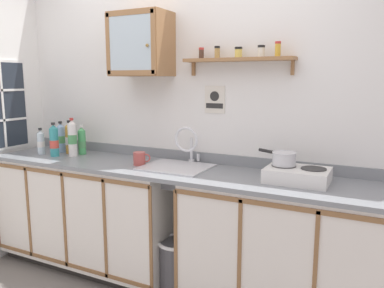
{
  "coord_description": "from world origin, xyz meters",
  "views": [
    {
      "loc": [
        1.42,
        -2.14,
        1.61
      ],
      "look_at": [
        0.14,
        0.41,
        1.12
      ],
      "focal_mm": 35.98,
      "sensor_mm": 36.0,
      "label": 1
    }
  ],
  "objects": [
    {
      "name": "hot_plate_stove",
      "position": [
        0.95,
        0.32,
        1.0
      ],
      "size": [
        0.4,
        0.3,
        0.1
      ],
      "color": "silver",
      "rests_on": "countertop"
    },
    {
      "name": "back_wall",
      "position": [
        0.0,
        0.61,
        1.3
      ],
      "size": [
        3.82,
        0.07,
        2.58
      ],
      "color": "white",
      "rests_on": "ground"
    },
    {
      "name": "bottle_water_blue_1",
      "position": [
        -1.18,
        0.39,
        1.08
      ],
      "size": [
        0.07,
        0.07,
        0.28
      ],
      "color": "#8CB7E0",
      "rests_on": "countertop"
    },
    {
      "name": "warning_sign",
      "position": [
        0.25,
        0.58,
        1.45
      ],
      "size": [
        0.16,
        0.01,
        0.21
      ],
      "color": "silver"
    },
    {
      "name": "countertop",
      "position": [
        0.0,
        0.29,
        0.93
      ],
      "size": [
        3.18,
        0.62,
        0.03
      ],
      "primitive_type": "cube",
      "color": "gray",
      "rests_on": "lower_cabinet_run"
    },
    {
      "name": "trash_bin",
      "position": [
        0.13,
        0.18,
        0.23
      ],
      "size": [
        0.29,
        0.29,
        0.44
      ],
      "color": "#4C4C51",
      "rests_on": "ground"
    },
    {
      "name": "bottle_opaque_white_4",
      "position": [
        -0.95,
        0.3,
        1.1
      ],
      "size": [
        0.08,
        0.08,
        0.33
      ],
      "color": "white",
      "rests_on": "countertop"
    },
    {
      "name": "saucepan",
      "position": [
        0.85,
        0.34,
        1.09
      ],
      "size": [
        0.28,
        0.19,
        0.09
      ],
      "color": "silver",
      "rests_on": "hot_plate_stove"
    },
    {
      "name": "lower_cabinet_run_right",
      "position": [
        0.91,
        0.29,
        0.46
      ],
      "size": [
        1.39,
        0.6,
        0.92
      ],
      "color": "black",
      "rests_on": "ground"
    },
    {
      "name": "lower_cabinet_run",
      "position": [
        -0.78,
        0.29,
        0.46
      ],
      "size": [
        1.64,
        0.6,
        0.92
      ],
      "color": "black",
      "rests_on": "ground"
    },
    {
      "name": "bottle_water_clear_3",
      "position": [
        -1.27,
        0.24,
        1.05
      ],
      "size": [
        0.07,
        0.07,
        0.23
      ],
      "color": "silver",
      "rests_on": "countertop"
    },
    {
      "name": "backsplash",
      "position": [
        0.0,
        0.58,
        0.99
      ],
      "size": [
        3.18,
        0.02,
        0.08
      ],
      "primitive_type": "cube",
      "color": "gray",
      "rests_on": "countertop"
    },
    {
      "name": "wall_cabinet",
      "position": [
        -0.32,
        0.44,
        1.87
      ],
      "size": [
        0.46,
        0.32,
        0.49
      ],
      "color": "#996B42"
    },
    {
      "name": "spice_shelf",
      "position": [
        0.46,
        0.52,
        1.75
      ],
      "size": [
        0.82,
        0.14,
        0.23
      ],
      "color": "#996B42"
    },
    {
      "name": "bottle_soda_green_5",
      "position": [
        -0.94,
        0.4,
        1.06
      ],
      "size": [
        0.07,
        0.07,
        0.26
      ],
      "color": "#4CB266",
      "rests_on": "countertop"
    },
    {
      "name": "sink",
      "position": [
        0.06,
        0.33,
        0.94
      ],
      "size": [
        0.49,
        0.46,
        0.42
      ],
      "color": "silver",
      "rests_on": "countertop"
    },
    {
      "name": "mug",
      "position": [
        -0.24,
        0.27,
        1.0
      ],
      "size": [
        0.13,
        0.09,
        0.1
      ],
      "color": "#B24C47",
      "rests_on": "countertop"
    },
    {
      "name": "bottle_juice_amber_2",
      "position": [
        -1.07,
        0.38,
        1.08
      ],
      "size": [
        0.08,
        0.08,
        0.3
      ],
      "color": "gold",
      "rests_on": "countertop"
    },
    {
      "name": "bottle_detergent_teal_0",
      "position": [
        -1.09,
        0.22,
        1.08
      ],
      "size": [
        0.08,
        0.08,
        0.29
      ],
      "color": "teal",
      "rests_on": "countertop"
    }
  ]
}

